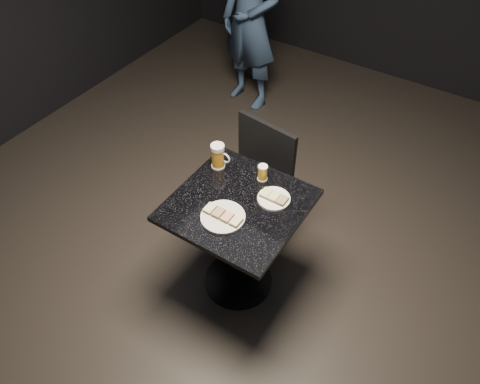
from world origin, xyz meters
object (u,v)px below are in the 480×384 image
object	(u,v)px
patron	(251,21)
beer_tumbler	(263,173)
beer_mug	(218,156)
chair	(253,180)
plate_small	(274,199)
plate_large	(223,217)
table	(238,232)

from	to	relation	value
patron	beer_tumbler	bearing A→B (deg)	-46.93
beer_mug	beer_tumbler	size ratio (longest dim) A/B	1.61
beer_tumbler	chair	xyz separation A→B (m)	(-0.17, 0.18, -0.30)
beer_tumbler	chair	distance (m)	0.39
plate_small	beer_mug	bearing A→B (deg)	171.64
chair	beer_mug	bearing A→B (deg)	-114.59
plate_large	patron	distance (m)	2.22
plate_large	beer_mug	xyz separation A→B (m)	(-0.25, 0.32, 0.07)
chair	patron	bearing A→B (deg)	122.79
plate_large	table	size ratio (longest dim) A/B	0.32
patron	plate_large	bearing A→B (deg)	-52.74
plate_small	table	xyz separation A→B (m)	(-0.15, -0.13, -0.25)
patron	beer_tumbler	xyz separation A→B (m)	(1.07, -1.59, 0.00)
plate_large	patron	xyz separation A→B (m)	(-1.05, 1.96, 0.04)
table	beer_tumbler	bearing A→B (deg)	87.09
plate_small	plate_large	bearing A→B (deg)	-121.24
beer_tumbler	beer_mug	bearing A→B (deg)	-170.14
beer_mug	patron	bearing A→B (deg)	116.09
patron	table	bearing A→B (deg)	-50.82
table	beer_mug	distance (m)	0.46
plate_small	table	bearing A→B (deg)	-139.28
table	plate_large	bearing A→B (deg)	-93.78
plate_large	plate_small	distance (m)	0.31
plate_small	table	world-z (taller)	plate_small
plate_large	beer_tumbler	distance (m)	0.37
beer_tumbler	table	bearing A→B (deg)	-92.91
patron	chair	distance (m)	1.70
table	chair	size ratio (longest dim) A/B	0.85
plate_small	beer_mug	world-z (taller)	beer_mug
beer_tumbler	patron	bearing A→B (deg)	124.08
plate_large	chair	xyz separation A→B (m)	(-0.15, 0.55, -0.25)
beer_tumbler	plate_large	bearing A→B (deg)	-93.22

